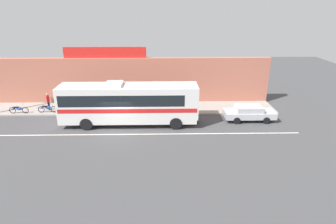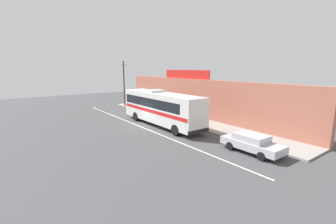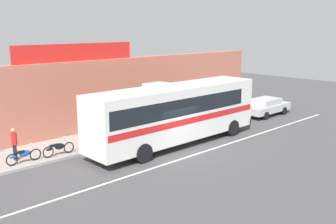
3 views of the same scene
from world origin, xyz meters
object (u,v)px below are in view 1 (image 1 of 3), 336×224
Objects in this scene: motorcycle_orange at (66,108)px; pedestrian_far_right at (48,100)px; parked_car at (249,113)px; motorcycle_purple at (18,109)px; intercity_bus at (128,102)px; motorcycle_green at (47,108)px; pedestrian_near_shop at (140,98)px.

motorcycle_orange is 2.24m from pedestrian_far_right.
parked_car is 21.72m from motorcycle_purple.
pedestrian_far_right is (-8.27, 3.44, -0.93)m from intercity_bus.
intercity_bus is 6.41× the size of motorcycle_purple.
parked_car reaches higher than motorcycle_purple.
motorcycle_purple is 1.08× the size of pedestrian_far_right.
pedestrian_far_right reaches higher than parked_car.
pedestrian_far_right reaches higher than motorcycle_purple.
motorcycle_green is 1.15× the size of pedestrian_near_shop.
pedestrian_far_right is (-1.98, 0.87, 0.57)m from motorcycle_orange.
motorcycle_green is 0.95m from pedestrian_far_right.
pedestrian_near_shop is (8.93, 0.73, -0.07)m from pedestrian_far_right.
motorcycle_orange and motorcycle_purple have the same top height.
motorcycle_orange and motorcycle_green have the same top height.
parked_car is 10.76m from pedestrian_near_shop.
motorcycle_purple is 1.00× the size of motorcycle_green.
motorcycle_purple is (-10.81, 2.48, -1.50)m from intercity_bus.
motorcycle_green is (-1.87, 0.12, 0.00)m from motorcycle_orange.
pedestrian_near_shop is (11.47, 1.69, 0.50)m from motorcycle_purple.
pedestrian_near_shop is at bearing 9.53° from motorcycle_green.
motorcycle_orange is 1.14× the size of pedestrian_near_shop.
pedestrian_far_right is at bearing 20.69° from motorcycle_purple.
intercity_bus is 11.19m from motorcycle_purple.
parked_car is 2.46× the size of motorcycle_green.
motorcycle_purple and motorcycle_green have the same top height.
parked_car is at bearing -8.18° from pedestrian_far_right.
pedestrian_far_right reaches higher than motorcycle_green.
motorcycle_orange is 4.52m from motorcycle_purple.
parked_car is at bearing -5.99° from motorcycle_green.
motorcycle_purple is 2.66m from motorcycle_green.
motorcycle_orange is (-6.29, 2.57, -1.50)m from intercity_bus.
motorcycle_purple is (-21.64, 1.79, -0.17)m from parked_car.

